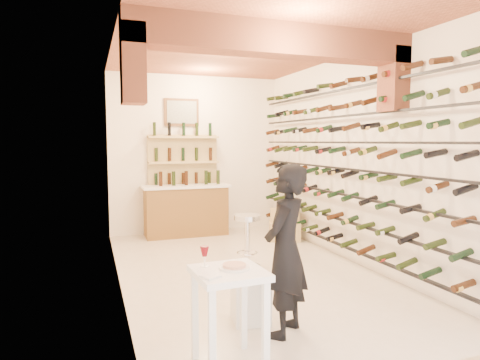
% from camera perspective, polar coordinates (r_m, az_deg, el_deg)
% --- Properties ---
extents(ground, '(6.00, 6.00, 0.00)m').
position_cam_1_polar(ground, '(6.21, 0.95, -12.28)').
color(ground, beige).
rests_on(ground, ground).
extents(room_shell, '(3.52, 6.02, 3.21)m').
position_cam_1_polar(room_shell, '(5.69, 1.91, 9.09)').
color(room_shell, white).
rests_on(room_shell, ground).
extents(wine_rack, '(0.32, 5.70, 2.56)m').
position_cam_1_polar(wine_rack, '(6.62, 13.48, 2.32)').
color(wine_rack, black).
rests_on(wine_rack, ground).
extents(back_counter, '(1.70, 0.62, 1.29)m').
position_cam_1_polar(back_counter, '(8.49, -7.25, -3.86)').
color(back_counter, brown).
rests_on(back_counter, ground).
extents(back_shelving, '(1.40, 0.31, 2.73)m').
position_cam_1_polar(back_shelving, '(8.65, -7.64, 0.54)').
color(back_shelving, tan).
rests_on(back_shelving, ground).
extents(tasting_table, '(0.59, 0.59, 0.99)m').
position_cam_1_polar(tasting_table, '(3.60, -1.53, -14.21)').
color(tasting_table, white).
rests_on(tasting_table, ground).
extents(white_stool, '(0.42, 0.42, 0.46)m').
position_cam_1_polar(white_stool, '(4.57, 1.42, -15.78)').
color(white_stool, white).
rests_on(white_stool, ground).
extents(person, '(0.71, 0.70, 1.65)m').
position_cam_1_polar(person, '(4.14, 6.14, -9.36)').
color(person, black).
rests_on(person, ground).
extents(chrome_barstool, '(0.41, 0.41, 0.79)m').
position_cam_1_polar(chrome_barstool, '(6.30, 0.98, -7.70)').
color(chrome_barstool, silver).
rests_on(chrome_barstool, ground).
extents(crate_lower, '(0.68, 0.58, 0.34)m').
position_cam_1_polar(crate_lower, '(8.11, 6.03, -6.86)').
color(crate_lower, tan).
rests_on(crate_lower, ground).
extents(crate_upper, '(0.48, 0.34, 0.27)m').
position_cam_1_polar(crate_upper, '(8.06, 6.05, -4.73)').
color(crate_upper, tan).
rests_on(crate_upper, crate_lower).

